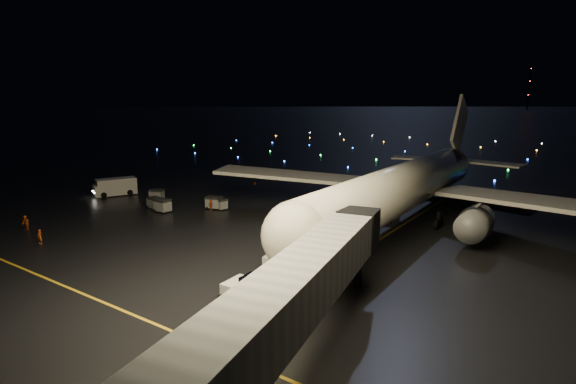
# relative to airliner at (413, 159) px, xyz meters

# --- Properties ---
(ground) EXTENTS (2000.00, 2000.00, 0.00)m
(ground) POSITION_rel_airliner_xyz_m (-11.99, 274.07, -7.91)
(ground) COLOR black
(ground) RESTS_ON ground
(lane_centre) EXTENTS (0.25, 80.00, 0.02)m
(lane_centre) POSITION_rel_airliner_xyz_m (0.01, -10.93, -7.90)
(lane_centre) COLOR gold
(lane_centre) RESTS_ON ground
(lane_cross) EXTENTS (60.00, 0.25, 0.02)m
(lane_cross) POSITION_rel_airliner_xyz_m (-16.99, -35.93, -7.90)
(lane_cross) COLOR gold
(lane_cross) RESTS_ON ground
(airliner) EXTENTS (56.38, 53.62, 15.82)m
(airliner) POSITION_rel_airliner_xyz_m (0.00, 0.00, 0.00)
(airliner) COLOR white
(airliner) RESTS_ON ground
(pushback_tug) EXTENTS (4.76, 2.63, 2.22)m
(pushback_tug) POSITION_rel_airliner_xyz_m (-1.34, -29.78, -6.80)
(pushback_tug) COLOR silver
(pushback_tug) RESTS_ON ground
(belt_loader) EXTENTS (7.19, 2.88, 3.39)m
(belt_loader) POSITION_rel_airliner_xyz_m (-3.18, -22.32, -6.21)
(belt_loader) COLOR silver
(belt_loader) RESTS_ON ground
(service_truck) EXTENTS (5.24, 7.84, 2.77)m
(service_truck) POSITION_rel_airliner_xyz_m (-44.09, -11.48, -6.52)
(service_truck) COLOR silver
(service_truck) RESTS_ON ground
(crew_a) EXTENTS (0.66, 0.51, 1.59)m
(crew_a) POSITION_rel_airliner_xyz_m (-29.15, -31.31, -7.11)
(crew_a) COLOR #DF5218
(crew_a) RESTS_ON ground
(crew_b) EXTENTS (0.91, 0.72, 1.81)m
(crew_b) POSITION_rel_airliner_xyz_m (-35.56, -29.64, -7.01)
(crew_b) COLOR #DF5218
(crew_b) RESTS_ON ground
(crew_c) EXTENTS (0.96, 0.88, 1.58)m
(crew_c) POSITION_rel_airliner_xyz_m (-24.37, -10.51, -7.12)
(crew_c) COLOR #DF5218
(crew_c) RESTS_ON ground
(safety_cone_0) EXTENTS (0.56, 0.56, 0.49)m
(safety_cone_0) POSITION_rel_airliner_xyz_m (-5.09, -8.96, -7.67)
(safety_cone_0) COLOR #FB5507
(safety_cone_0) RESTS_ON ground
(safety_cone_1) EXTENTS (0.58, 0.58, 0.55)m
(safety_cone_1) POSITION_rel_airliner_xyz_m (-5.65, -6.14, -7.63)
(safety_cone_1) COLOR #FB5507
(safety_cone_1) RESTS_ON ground
(safety_cone_2) EXTENTS (0.60, 0.60, 0.52)m
(safety_cone_2) POSITION_rel_airliner_xyz_m (-9.56, -7.56, -7.65)
(safety_cone_2) COLOR #FB5507
(safety_cone_2) RESTS_ON ground
(safety_cone_3) EXTENTS (0.52, 0.52, 0.52)m
(safety_cone_3) POSITION_rel_airliner_xyz_m (-31.74, 8.42, -7.65)
(safety_cone_3) COLOR #FB5507
(safety_cone_3) RESTS_ON ground
(radio_mast) EXTENTS (1.80, 1.80, 64.00)m
(radio_mast) POSITION_rel_airliner_xyz_m (-71.99, 714.07, 24.09)
(radio_mast) COLOR black
(radio_mast) RESTS_ON ground
(taxiway_lights) EXTENTS (164.00, 92.00, 0.36)m
(taxiway_lights) POSITION_rel_airliner_xyz_m (-11.99, 80.07, -7.73)
(taxiway_lights) COLOR black
(taxiway_lights) RESTS_ON ground
(baggage_cart_0) EXTENTS (2.01, 1.60, 1.52)m
(baggage_cart_0) POSITION_rel_airliner_xyz_m (-23.87, -9.13, -7.15)
(baggage_cart_0) COLOR gray
(baggage_cart_0) RESTS_ON ground
(baggage_cart_1) EXTENTS (2.41, 1.99, 1.76)m
(baggage_cart_1) POSITION_rel_airliner_xyz_m (-24.81, -9.42, -7.03)
(baggage_cart_1) COLOR gray
(baggage_cart_1) RESTS_ON ground
(baggage_cart_2) EXTENTS (2.14, 1.51, 1.80)m
(baggage_cart_2) POSITION_rel_airliner_xyz_m (-29.34, -14.71, -7.01)
(baggage_cart_2) COLOR gray
(baggage_cart_2) RESTS_ON ground
(baggage_cart_3) EXTENTS (2.33, 2.05, 1.65)m
(baggage_cart_3) POSITION_rel_airliner_xyz_m (-36.00, -10.15, -7.08)
(baggage_cart_3) COLOR gray
(baggage_cart_3) RESTS_ON ground
(baggage_cart_4) EXTENTS (2.11, 1.62, 1.64)m
(baggage_cart_4) POSITION_rel_airliner_xyz_m (-31.86, -14.00, -7.09)
(baggage_cart_4) COLOR gray
(baggage_cart_4) RESTS_ON ground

